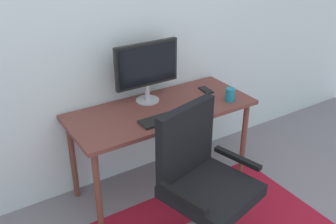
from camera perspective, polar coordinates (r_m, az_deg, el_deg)
The scene contains 8 objects.
wall_back at distance 2.87m, azimuth -10.53°, elevation 12.55°, with size 6.00×0.10×2.60m, color silver.
desk at distance 2.93m, azimuth -0.97°, elevation -0.70°, with size 1.41×0.60×0.71m.
monitor at distance 2.90m, azimuth -3.13°, elevation 6.62°, with size 0.51×0.18×0.47m.
keyboard at distance 2.74m, azimuth 0.06°, elevation -0.81°, with size 0.43×0.13×0.02m, color black.
computer_mouse at distance 2.86m, azimuth 5.22°, elevation 0.56°, with size 0.06×0.10×0.03m, color white.
coffee_cup at distance 3.02m, azimuth 9.13°, elevation 2.53°, with size 0.07×0.07×0.10m, color teal.
cell_phone at distance 3.19m, azimuth 5.59°, elevation 3.23°, with size 0.07×0.14×0.01m, color black.
office_chair at distance 2.47m, azimuth 5.18°, elevation -11.96°, with size 0.63×0.59×1.01m.
Camera 1 is at (-1.03, -0.38, 2.00)m, focal length 41.49 mm.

